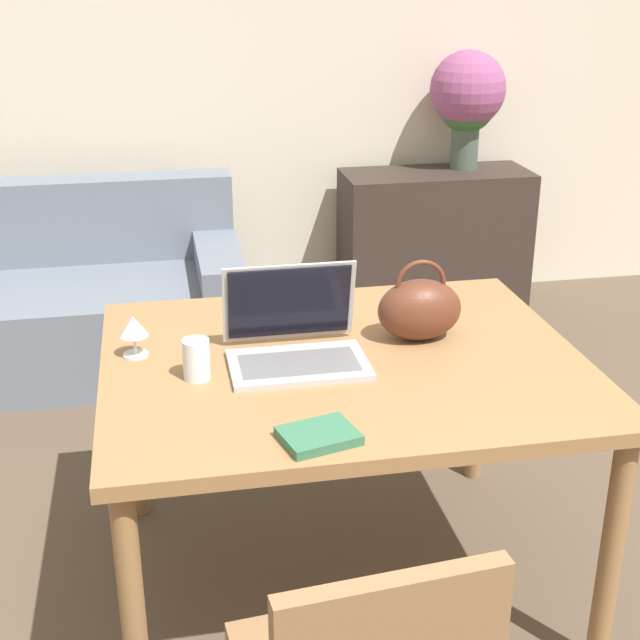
{
  "coord_description": "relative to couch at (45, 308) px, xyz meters",
  "views": [
    {
      "loc": [
        -0.59,
        -1.38,
        1.8
      ],
      "look_at": [
        -0.16,
        0.83,
        0.88
      ],
      "focal_mm": 50.0,
      "sensor_mm": 36.0,
      "label": 1
    }
  ],
  "objects": [
    {
      "name": "wall_back",
      "position": [
        1.11,
        0.66,
        1.07
      ],
      "size": [
        10.0,
        0.06,
        2.7
      ],
      "color": "beige",
      "rests_on": "ground_plane"
    },
    {
      "name": "dining_table",
      "position": [
        1.02,
        -1.8,
        0.4
      ],
      "size": [
        1.34,
        1.09,
        0.76
      ],
      "color": "olive",
      "rests_on": "ground_plane"
    },
    {
      "name": "couch",
      "position": [
        0.0,
        0.0,
        0.0
      ],
      "size": [
        1.81,
        0.85,
        0.82
      ],
      "color": "slate",
      "rests_on": "ground_plane"
    },
    {
      "name": "sideboard",
      "position": [
        1.99,
        0.36,
        0.09
      ],
      "size": [
        0.98,
        0.4,
        0.75
      ],
      "color": "#332823",
      "rests_on": "ground_plane"
    },
    {
      "name": "laptop",
      "position": [
        0.89,
        -1.77,
        0.54
      ],
      "size": [
        0.38,
        0.31,
        0.25
      ],
      "color": "#ADADB2",
      "rests_on": "dining_table"
    },
    {
      "name": "drinking_glass",
      "position": [
        0.61,
        -1.85,
        0.53
      ],
      "size": [
        0.07,
        0.07,
        0.11
      ],
      "color": "silver",
      "rests_on": "dining_table"
    },
    {
      "name": "wine_glass",
      "position": [
        0.45,
        -1.67,
        0.56
      ],
      "size": [
        0.08,
        0.08,
        0.12
      ],
      "color": "silver",
      "rests_on": "dining_table"
    },
    {
      "name": "handbag",
      "position": [
        1.26,
        -1.71,
        0.57
      ],
      "size": [
        0.25,
        0.16,
        0.24
      ],
      "color": "#592D1E",
      "rests_on": "dining_table"
    },
    {
      "name": "flower_vase",
      "position": [
        2.15,
        0.42,
        0.84
      ],
      "size": [
        0.39,
        0.39,
        0.61
      ],
      "color": "#47564C",
      "rests_on": "sideboard"
    },
    {
      "name": "book",
      "position": [
        0.87,
        -2.24,
        0.48
      ],
      "size": [
        0.2,
        0.17,
        0.02
      ],
      "rotation": [
        0.0,
        0.0,
        0.25
      ],
      "color": "#336B4C",
      "rests_on": "dining_table"
    }
  ]
}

